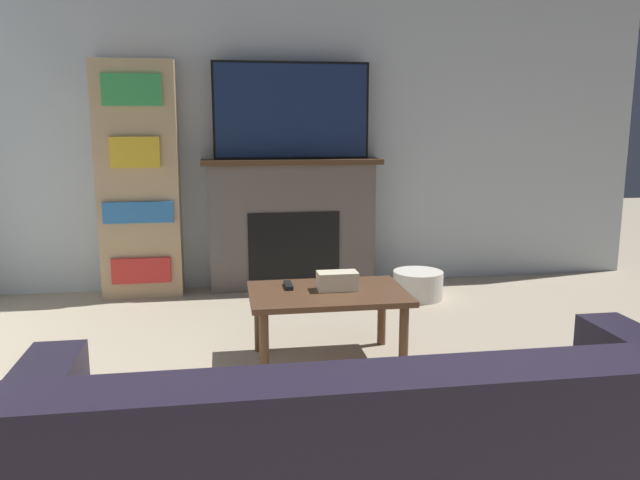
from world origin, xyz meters
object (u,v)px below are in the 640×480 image
fireplace (292,224)px  storage_basket (418,285)px  bookshelf (139,181)px  coffee_table (328,301)px  tv (292,111)px

fireplace → storage_basket: size_ratio=3.74×
storage_basket → bookshelf: bearing=167.8°
fireplace → storage_basket: bearing=-27.5°
coffee_table → bookshelf: size_ratio=0.48×
tv → storage_basket: tv is taller
coffee_table → storage_basket: coffee_table is taller
fireplace → bookshelf: bookshelf is taller
tv → coffee_table: (0.01, -1.59, -1.04)m
fireplace → bookshelf: 1.21m
tv → storage_basket: 1.63m
bookshelf → tv: bearing=0.1°
bookshelf → storage_basket: bookshelf is taller
bookshelf → coffee_table: bearing=-53.8°
fireplace → storage_basket: fireplace is taller
fireplace → coffee_table: 1.62m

